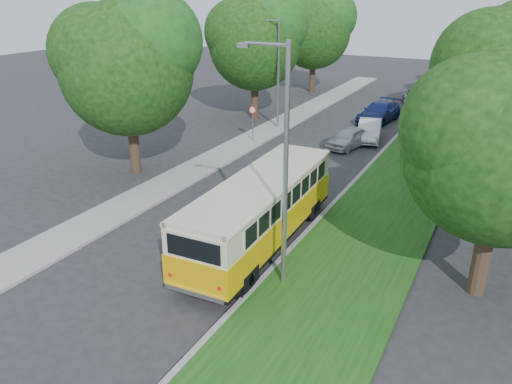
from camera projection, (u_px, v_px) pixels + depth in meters
The scene contains 13 objects.
ground at pixel (214, 229), 20.85m from camera, with size 120.00×120.00×0.00m, color #29292C.
curb at pixel (336, 201), 23.40m from camera, with size 0.20×70.00×0.15m, color gray.
grass_verge at pixel (386, 211), 22.40m from camera, with size 4.50×70.00×0.13m, color #164B14.
sidewalk at pixel (188, 173), 26.99m from camera, with size 2.20×70.00×0.12m, color gray.
treeline at pixel (401, 46), 32.05m from camera, with size 24.27×41.91×9.46m.
lamppost_near at pixel (283, 162), 15.35m from camera, with size 1.71×0.16×8.00m.
lamppost_far at pixel (277, 70), 34.45m from camera, with size 1.71×0.16×7.50m.
warning_sign at pixel (253, 117), 31.97m from camera, with size 0.56×0.10×2.50m.
vintage_bus at pixel (260, 213), 19.02m from camera, with size 2.43×9.45×2.81m, color #F2B107, non-canonical shape.
car_silver at pixel (349, 138), 31.38m from camera, with size 1.48×3.68×1.25m, color silver.
car_white at pixel (369, 130), 32.89m from camera, with size 1.42×4.08×1.34m, color silver.
car_blue at pixel (379, 112), 37.43m from camera, with size 2.03×5.00×1.45m, color navy.
car_grey at pixel (418, 99), 41.93m from camera, with size 2.34×5.08×1.41m, color slate.
Camera 1 is at (10.18, -15.81, 9.32)m, focal length 35.00 mm.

